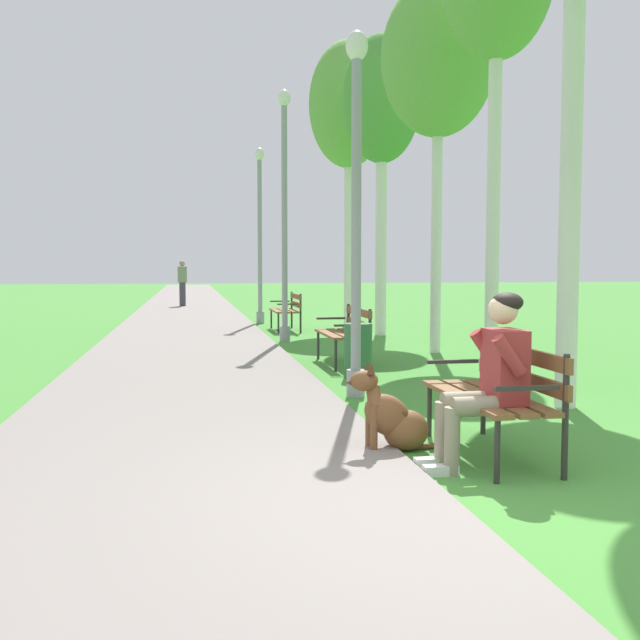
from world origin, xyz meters
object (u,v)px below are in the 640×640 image
at_px(park_bench_far, 288,308).
at_px(birch_tree_fifth, 382,103).
at_px(dog_brown, 393,418).
at_px(lamp_post_far, 260,233).
at_px(person_seated_on_near_bench, 490,373).
at_px(birch_tree_fourth, 438,60).
at_px(pedestrian_distant, 182,283).
at_px(lamp_post_near, 356,210).
at_px(park_bench_near, 497,388).
at_px(lamp_post_mid, 284,213).
at_px(birch_tree_sixth, 348,106).
at_px(park_bench_mid, 346,330).
at_px(litter_bin, 358,350).

xyz_separation_m(park_bench_far, birch_tree_fifth, (1.76, -1.43, 4.26)).
height_order(dog_brown, lamp_post_far, lamp_post_far).
xyz_separation_m(person_seated_on_near_bench, birch_tree_fourth, (1.96, 6.84, 4.11)).
distance_m(park_bench_far, person_seated_on_near_bench, 11.44).
relative_size(birch_tree_fifth, pedestrian_distant, 3.74).
xyz_separation_m(birch_tree_fourth, birch_tree_fifth, (-0.10, 3.18, -0.02)).
xyz_separation_m(person_seated_on_near_bench, lamp_post_near, (-0.28, 2.98, 1.36)).
bearing_deg(birch_tree_fifth, park_bench_far, 140.97).
distance_m(park_bench_far, dog_brown, 10.87).
height_order(person_seated_on_near_bench, pedestrian_distant, pedestrian_distant).
height_order(park_bench_near, dog_brown, park_bench_near).
height_order(person_seated_on_near_bench, lamp_post_mid, lamp_post_mid).
xyz_separation_m(lamp_post_mid, birch_tree_fifth, (2.15, 1.00, 2.33)).
xyz_separation_m(park_bench_far, birch_tree_sixth, (1.59, 1.03, 4.72)).
relative_size(park_bench_mid, pedestrian_distant, 0.91).
xyz_separation_m(lamp_post_near, lamp_post_mid, (0.00, 6.04, 0.40)).
bearing_deg(litter_bin, person_seated_on_near_bench, -90.90).
height_order(park_bench_mid, birch_tree_sixth, birch_tree_sixth).
bearing_deg(birch_tree_fourth, park_bench_mid, -145.93).
distance_m(park_bench_far, pedestrian_distant, 10.52).
distance_m(park_bench_near, lamp_post_near, 3.09).
height_order(birch_tree_sixth, pedestrian_distant, birch_tree_sixth).
bearing_deg(lamp_post_far, park_bench_near, -87.79).
height_order(dog_brown, birch_tree_fourth, birch_tree_fourth).
distance_m(park_bench_far, lamp_post_near, 8.61).
bearing_deg(pedestrian_distant, park_bench_far, -76.81).
xyz_separation_m(park_bench_mid, pedestrian_distant, (-2.48, 16.04, 0.33)).
xyz_separation_m(park_bench_far, litter_bin, (-0.04, -7.07, -0.16)).
height_order(person_seated_on_near_bench, birch_tree_fourth, birch_tree_fourth).
bearing_deg(lamp_post_mid, birch_tree_fourth, -44.13).
bearing_deg(pedestrian_distant, dog_brown, -85.22).
distance_m(park_bench_mid, lamp_post_mid, 3.92).
bearing_deg(litter_bin, dog_brown, -99.04).
bearing_deg(park_bench_mid, litter_bin, -95.42).
height_order(person_seated_on_near_bench, dog_brown, person_seated_on_near_bench).
distance_m(park_bench_mid, lamp_post_far, 8.20).
bearing_deg(person_seated_on_near_bench, park_bench_far, 89.48).
xyz_separation_m(birch_tree_fourth, litter_bin, (-1.90, -2.47, -4.44)).
distance_m(lamp_post_near, lamp_post_mid, 6.05).
bearing_deg(birch_tree_fourth, lamp_post_near, -120.21).
height_order(park_bench_mid, birch_tree_fourth, birch_tree_fourth).
bearing_deg(person_seated_on_near_bench, birch_tree_fifth, 79.45).
distance_m(park_bench_mid, birch_tree_fifth, 6.33).
xyz_separation_m(birch_tree_fourth, pedestrian_distant, (-4.26, 14.84, -3.95)).
height_order(lamp_post_near, lamp_post_far, lamp_post_far).
bearing_deg(lamp_post_near, birch_tree_fifth, 73.02).
height_order(park_bench_near, pedestrian_distant, pedestrian_distant).
bearing_deg(person_seated_on_near_bench, birch_tree_sixth, 82.26).
relative_size(park_bench_far, birch_tree_fifth, 0.24).
bearing_deg(park_bench_near, birch_tree_fourth, 74.86).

